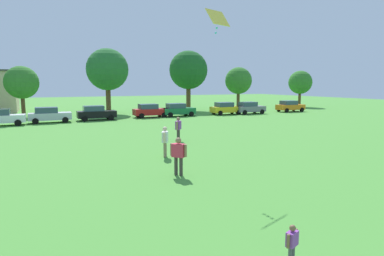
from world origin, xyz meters
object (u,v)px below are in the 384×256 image
(parked_car_black_3, at_px, (96,113))
(tree_far_right, at_px, (300,82))
(parked_car_orange_8, at_px, (290,106))
(tree_center_left, at_px, (107,70))
(parked_car_red_4, at_px, (150,111))
(parked_car_yellow_6, at_px, (226,108))
(parked_car_white_1, at_px, (1,117))
(adult_bystander, at_px, (178,153))
(bystander_near_trees, at_px, (178,127))
(bystander_midfield, at_px, (165,139))
(child_kite_flyer, at_px, (292,241))
(tree_right, at_px, (238,81))
(parked_car_gray_7, at_px, (249,108))
(kite, at_px, (218,19))
(parked_car_silver_2, at_px, (49,115))
(parked_car_green_5, at_px, (178,110))
(tree_center_right, at_px, (188,70))
(tree_left, at_px, (22,83))

(parked_car_black_3, height_order, tree_far_right, tree_far_right)
(parked_car_orange_8, distance_m, tree_center_left, 27.37)
(parked_car_red_4, bearing_deg, parked_car_yellow_6, -3.75)
(parked_car_white_1, bearing_deg, tree_center_left, 36.71)
(adult_bystander, relative_size, tree_center_left, 0.19)
(bystander_near_trees, distance_m, bystander_midfield, 5.22)
(child_kite_flyer, distance_m, tree_right, 48.23)
(parked_car_yellow_6, relative_size, parked_car_gray_7, 1.00)
(parked_car_yellow_6, distance_m, tree_center_left, 17.43)
(child_kite_flyer, height_order, bystander_near_trees, bystander_near_trees)
(kite, distance_m, tree_right, 39.85)
(parked_car_silver_2, distance_m, parked_car_green_5, 15.33)
(bystander_near_trees, distance_m, parked_car_orange_8, 29.91)
(tree_center_left, bearing_deg, parked_car_gray_7, -26.82)
(parked_car_white_1, relative_size, parked_car_orange_8, 1.00)
(tree_center_right, bearing_deg, tree_right, -2.76)
(child_kite_flyer, bearing_deg, adult_bystander, 63.91)
(tree_center_left, bearing_deg, parked_car_white_1, -143.29)
(child_kite_flyer, bearing_deg, parked_car_yellow_6, 38.95)
(parked_car_silver_2, height_order, tree_left, tree_left)
(tree_left, bearing_deg, parked_car_gray_7, -17.09)
(tree_far_right, bearing_deg, adult_bystander, -139.32)
(parked_car_black_3, bearing_deg, tree_right, 17.63)
(child_kite_flyer, relative_size, parked_car_silver_2, 0.23)
(parked_car_red_4, distance_m, parked_car_orange_8, 21.74)
(bystander_near_trees, bearing_deg, kite, -152.18)
(adult_bystander, xyz_separation_m, parked_car_black_3, (0.12, 25.14, -0.19))
(tree_center_right, bearing_deg, parked_car_silver_2, -157.35)
(child_kite_flyer, height_order, parked_car_black_3, parked_car_black_3)
(adult_bystander, height_order, tree_center_right, tree_center_right)
(parked_car_white_1, bearing_deg, parked_car_gray_7, 0.56)
(parked_car_white_1, xyz_separation_m, tree_far_right, (46.91, 8.24, 3.58))
(parked_car_silver_2, relative_size, tree_far_right, 0.65)
(tree_far_right, bearing_deg, parked_car_orange_8, -139.76)
(tree_left, relative_size, tree_right, 0.93)
(parked_car_silver_2, relative_size, parked_car_yellow_6, 1.00)
(parked_car_red_4, bearing_deg, adult_bystander, -104.90)
(parked_car_silver_2, distance_m, tree_center_right, 22.83)
(parked_car_orange_8, bearing_deg, tree_right, 115.19)
(adult_bystander, distance_m, parked_car_white_1, 25.80)
(parked_car_silver_2, xyz_separation_m, tree_right, (29.49, 8.10, 3.84))
(kite, bearing_deg, tree_far_right, 42.15)
(bystander_near_trees, bearing_deg, tree_left, 61.63)
(kite, height_order, parked_car_gray_7, kite)
(tree_left, bearing_deg, tree_far_right, -1.08)
(parked_car_gray_7, bearing_deg, tree_center_left, 153.18)
(adult_bystander, bearing_deg, bystander_midfield, 127.88)
(kite, distance_m, parked_car_gray_7, 31.31)
(tree_center_left, xyz_separation_m, tree_far_right, (34.44, -1.06, -1.72))
(child_kite_flyer, relative_size, parked_car_green_5, 0.23)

